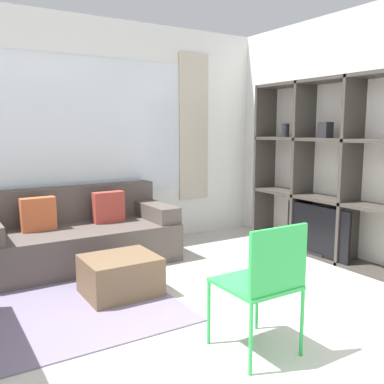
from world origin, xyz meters
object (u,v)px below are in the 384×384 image
(couch_main, at_px, (77,237))
(ottoman, at_px, (120,276))
(folding_chair, at_px, (264,278))
(shelving_unit, at_px, (327,173))

(couch_main, height_order, ottoman, couch_main)
(ottoman, xyz_separation_m, folding_chair, (0.38, -1.43, 0.35))
(shelving_unit, bearing_deg, ottoman, 177.21)
(shelving_unit, bearing_deg, couch_main, 154.77)
(shelving_unit, bearing_deg, folding_chair, -147.62)
(couch_main, relative_size, ottoman, 3.28)
(shelving_unit, relative_size, couch_main, 1.02)
(shelving_unit, height_order, ottoman, shelving_unit)
(folding_chair, bearing_deg, couch_main, -80.15)
(couch_main, bearing_deg, shelving_unit, -25.23)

